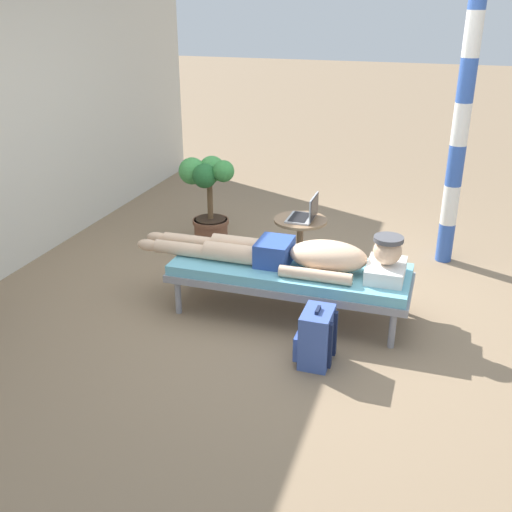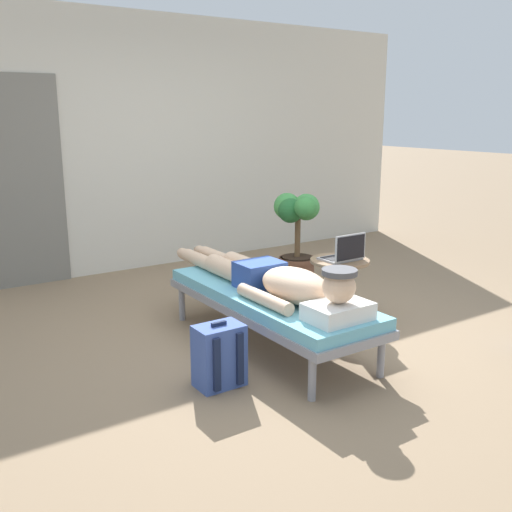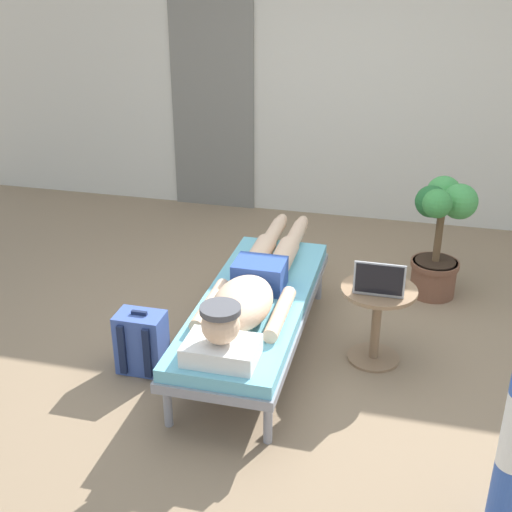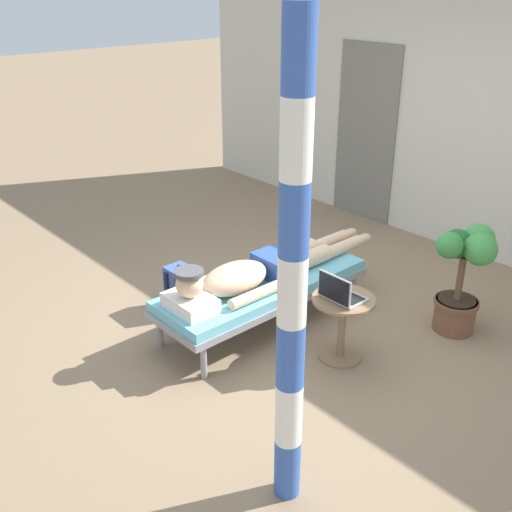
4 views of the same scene
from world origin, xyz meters
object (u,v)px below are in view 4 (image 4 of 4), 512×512
Objects in this scene: side_table at (342,317)px; backpack at (183,290)px; laptop at (340,293)px; potted_plant at (464,272)px; lounge_chair at (263,287)px; person_reclining at (257,271)px; porch_post at (292,291)px.

side_table is 1.51m from backpack.
laptop is 0.73× the size of backpack.
backpack is 2.37m from potted_plant.
laptop is (0.78, 0.06, 0.24)m from lounge_chair.
person_reclining is 4.15× the size of side_table.
lounge_chair is at bearing 29.34° from backpack.
person_reclining is at bearing 24.46° from backpack.
backpack is at bearing -150.66° from lounge_chair.
side_table is 0.57× the size of potted_plant.
lounge_chair is 2.07× the size of potted_plant.
side_table is 1.23× the size of backpack.
lounge_chair is at bearing 141.95° from porch_post.
backpack is at bearing -155.54° from person_reclining.
laptop is at bearing 16.60° from backpack.
porch_post is (0.33, -2.31, 0.78)m from potted_plant.
porch_post reaches higher than side_table.
backpack is (-0.64, -0.29, -0.32)m from person_reclining.
person_reclining is 0.81m from side_table.
side_table reaches higher than lounge_chair.
side_table is 0.23m from laptop.
side_table is (0.78, 0.18, -0.16)m from person_reclining.
lounge_chair is 0.87× the size of person_reclining.
porch_post is at bearing -60.09° from laptop.
lounge_chair is 6.11× the size of laptop.
laptop is at bearing 9.53° from person_reclining.
potted_plant is at bearing 45.34° from lounge_chair.
porch_post is (1.47, -1.09, 0.80)m from person_reclining.
porch_post is (0.70, -1.27, 0.96)m from side_table.
laptop is at bearing 119.91° from porch_post.
person_reclining is at bearing 143.65° from porch_post.
porch_post is (0.70, -1.22, 0.74)m from laptop.
laptop reaches higher than backpack.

